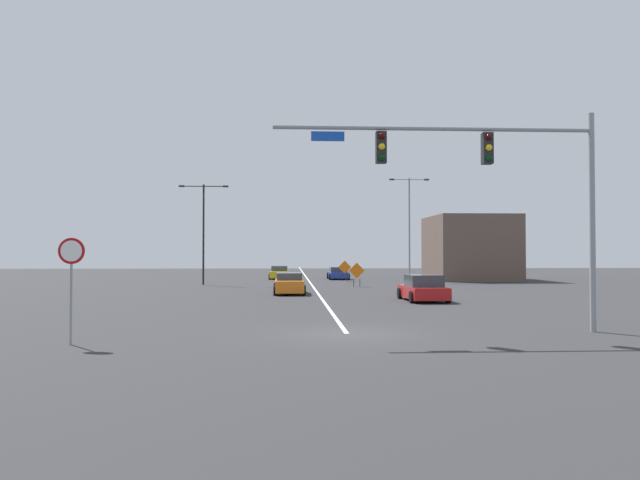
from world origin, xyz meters
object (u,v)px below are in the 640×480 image
object	(u,v)px
stop_sign	(71,270)
car_yellow_near	(280,273)
traffic_signal_assembly	(491,170)
construction_sign_right_shoulder	(357,272)
street_lamp_far_right	(409,221)
car_orange_passing	(289,284)
car_red_distant	(423,289)
construction_sign_left_shoulder	(345,268)
street_lamp_mid_left	(204,225)
car_blue_approaching	(338,273)

from	to	relation	value
stop_sign	car_yellow_near	world-z (taller)	stop_sign
car_yellow_near	stop_sign	bearing A→B (deg)	-96.93
traffic_signal_assembly	stop_sign	bearing A→B (deg)	-171.56
stop_sign	construction_sign_right_shoulder	distance (m)	31.42
stop_sign	street_lamp_far_right	world-z (taller)	street_lamp_far_right
street_lamp_far_right	car_orange_passing	bearing A→B (deg)	-124.68
construction_sign_right_shoulder	car_red_distant	size ratio (longest dim) A/B	0.43
stop_sign	construction_sign_left_shoulder	bearing A→B (deg)	73.13
car_orange_passing	car_yellow_near	xyz separation A→B (m)	(-0.97, 22.33, -0.04)
car_orange_passing	car_yellow_near	size ratio (longest dim) A/B	1.08
stop_sign	street_lamp_mid_left	xyz separation A→B (m)	(-0.94, 32.76, 2.87)
street_lamp_far_right	stop_sign	bearing A→B (deg)	-115.04
construction_sign_left_shoulder	car_red_distant	xyz separation A→B (m)	(2.22, -22.83, -0.58)
car_orange_passing	car_yellow_near	world-z (taller)	car_orange_passing
street_lamp_far_right	car_red_distant	size ratio (longest dim) A/B	2.19
traffic_signal_assembly	stop_sign	xyz separation A→B (m)	(-13.02, -1.93, -3.26)
car_orange_passing	car_red_distant	bearing A→B (deg)	-40.11
stop_sign	car_orange_passing	world-z (taller)	stop_sign
street_lamp_mid_left	car_blue_approaching	size ratio (longest dim) A/B	2.12
stop_sign	car_blue_approaching	xyz separation A→B (m)	(11.27, 42.60, -1.56)
stop_sign	car_red_distant	bearing A→B (deg)	47.68
construction_sign_left_shoulder	construction_sign_right_shoulder	world-z (taller)	construction_sign_left_shoulder
street_lamp_far_right	street_lamp_mid_left	bearing A→B (deg)	-165.17
construction_sign_left_shoulder	traffic_signal_assembly	bearing A→B (deg)	-87.57
traffic_signal_assembly	stop_sign	world-z (taller)	traffic_signal_assembly
car_red_distant	car_orange_passing	bearing A→B (deg)	139.89
car_orange_passing	street_lamp_far_right	bearing A→B (deg)	55.32
street_lamp_far_right	car_orange_passing	xyz separation A→B (m)	(-11.31, -16.35, -5.02)
traffic_signal_assembly	car_yellow_near	xyz separation A→B (m)	(-7.71, 41.71, -4.79)
street_lamp_mid_left	car_yellow_near	world-z (taller)	street_lamp_mid_left
traffic_signal_assembly	car_yellow_near	distance (m)	42.69
car_orange_passing	construction_sign_right_shoulder	bearing A→B (deg)	55.76
street_lamp_far_right	construction_sign_right_shoulder	distance (m)	11.30
car_blue_approaching	car_yellow_near	bearing A→B (deg)	170.06
stop_sign	car_blue_approaching	bearing A→B (deg)	75.19
stop_sign	traffic_signal_assembly	bearing A→B (deg)	8.44
street_lamp_far_right	street_lamp_mid_left	distance (m)	19.18
street_lamp_mid_left	car_red_distant	distance (m)	23.39
car_orange_passing	car_yellow_near	distance (m)	22.35
car_red_distant	car_yellow_near	size ratio (longest dim) A/B	1.04
stop_sign	car_yellow_near	distance (m)	43.99
stop_sign	street_lamp_mid_left	world-z (taller)	street_lamp_mid_left
traffic_signal_assembly	car_orange_passing	world-z (taller)	traffic_signal_assembly
street_lamp_mid_left	car_yellow_near	xyz separation A→B (m)	(6.24, 10.88, -4.41)
traffic_signal_assembly	street_lamp_mid_left	world-z (taller)	street_lamp_mid_left
stop_sign	car_blue_approaching	size ratio (longest dim) A/B	0.77
car_red_distant	car_yellow_near	bearing A→B (deg)	106.38
car_orange_passing	car_yellow_near	bearing A→B (deg)	92.50
car_blue_approaching	street_lamp_far_right	bearing A→B (deg)	-37.94
traffic_signal_assembly	car_orange_passing	xyz separation A→B (m)	(-6.74, 19.38, -4.76)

